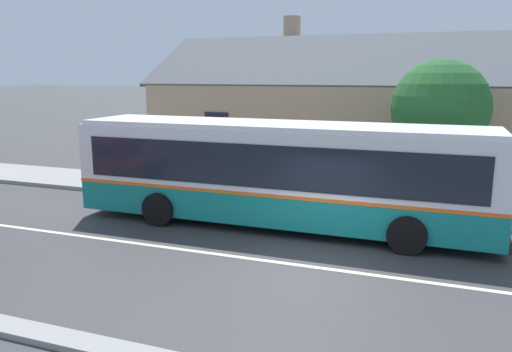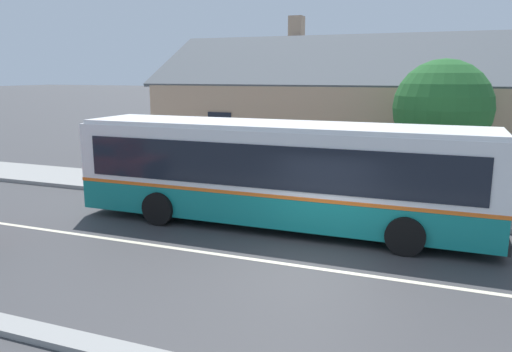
{
  "view_description": "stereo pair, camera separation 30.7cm",
  "coord_description": "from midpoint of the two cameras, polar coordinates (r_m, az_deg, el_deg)",
  "views": [
    {
      "loc": [
        2.58,
        -10.86,
        4.48
      ],
      "look_at": [
        -2.64,
        3.4,
        1.35
      ],
      "focal_mm": 35.0,
      "sensor_mm": 36.0,
      "label": 1
    },
    {
      "loc": [
        2.87,
        -10.76,
        4.48
      ],
      "look_at": [
        -2.64,
        3.4,
        1.35
      ],
      "focal_mm": 35.0,
      "sensor_mm": 36.0,
      "label": 2
    }
  ],
  "objects": [
    {
      "name": "transit_bus",
      "position": [
        14.69,
        2.06,
        0.56
      ],
      "size": [
        12.3,
        2.8,
        3.07
      ],
      "color": "#147F7A",
      "rests_on": "ground"
    },
    {
      "name": "bench_by_building",
      "position": [
        19.65,
        -9.89,
        0.0
      ],
      "size": [
        1.75,
        0.51,
        0.94
      ],
      "color": "brown",
      "rests_on": "sidewalk_far"
    },
    {
      "name": "bike_rack",
      "position": [
        21.39,
        -16.81,
        0.93
      ],
      "size": [
        1.16,
        0.06,
        0.78
      ],
      "color": "slate",
      "rests_on": "sidewalk_far"
    },
    {
      "name": "bench_down_street",
      "position": [
        17.34,
        3.36,
        -1.38
      ],
      "size": [
        1.8,
        0.51,
        0.94
      ],
      "color": "brown",
      "rests_on": "sidewalk_far"
    },
    {
      "name": "bus_stop_sign",
      "position": [
        16.15,
        25.79,
        0.35
      ],
      "size": [
        0.36,
        0.07,
        2.4
      ],
      "color": "gray",
      "rests_on": "sidewalk_far"
    },
    {
      "name": "ground_plane",
      "position": [
        12.01,
        5.63,
        -10.3
      ],
      "size": [
        300.0,
        300.0,
        0.0
      ],
      "primitive_type": "plane",
      "color": "#38383A"
    },
    {
      "name": "sidewalk_far",
      "position": [
        17.59,
        10.57,
        -3.06
      ],
      "size": [
        60.0,
        3.0,
        0.15
      ],
      "primitive_type": "cube",
      "color": "gray",
      "rests_on": "ground"
    },
    {
      "name": "street_tree_primary",
      "position": [
        17.83,
        19.61,
        6.98
      ],
      "size": [
        3.24,
        3.24,
        4.97
      ],
      "color": "#4C3828",
      "rests_on": "ground"
    },
    {
      "name": "lane_divider_stripe",
      "position": [
        12.01,
        5.63,
        -10.28
      ],
      "size": [
        60.0,
        0.16,
        0.01
      ],
      "primitive_type": "cube",
      "color": "beige",
      "rests_on": "ground"
    },
    {
      "name": "community_building",
      "position": [
        24.55,
        17.71,
        5.58
      ],
      "size": [
        24.11,
        9.3,
        7.33
      ],
      "color": "tan",
      "rests_on": "ground"
    }
  ]
}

